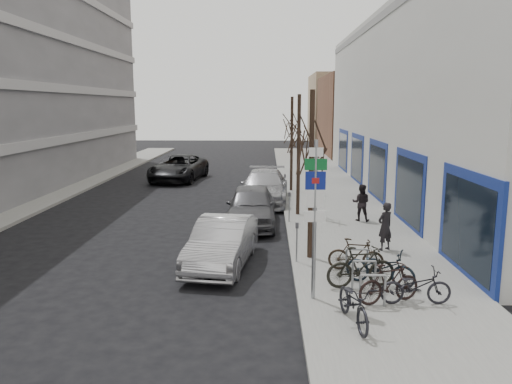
{
  "coord_description": "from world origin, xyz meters",
  "views": [
    {
      "loc": [
        1.22,
        -12.14,
        5.02
      ],
      "look_at": [
        0.82,
        5.19,
        2.0
      ],
      "focal_mm": 35.0,
      "sensor_mm": 36.0,
      "label": 1
    }
  ],
  "objects_px": {
    "pedestrian_near": "(385,226)",
    "meter_back": "(285,184)",
    "bike_mid_inner": "(361,267)",
    "parked_car_front": "(222,243)",
    "parked_car_back": "(264,187)",
    "meter_mid": "(289,204)",
    "lane_car": "(179,168)",
    "bike_rack": "(364,272)",
    "bike_far_curb": "(416,283)",
    "pedestrian_far": "(361,202)",
    "tree_near": "(312,135)",
    "tree_mid": "(299,126)",
    "bike_near_left": "(354,299)",
    "bike_far_inner": "(356,254)",
    "parked_car_mid": "(251,206)",
    "tree_far": "(292,122)",
    "bike_mid_curb": "(380,264)",
    "highway_sign_pole": "(315,210)",
    "meter_front": "(297,238)",
    "bike_near_right": "(389,283)"
  },
  "relations": [
    {
      "from": "tree_far",
      "to": "pedestrian_far",
      "type": "height_order",
      "value": "tree_far"
    },
    {
      "from": "bike_mid_curb",
      "to": "bike_far_curb",
      "type": "distance_m",
      "value": 1.45
    },
    {
      "from": "parked_car_mid",
      "to": "pedestrian_near",
      "type": "relative_size",
      "value": 3.02
    },
    {
      "from": "tree_far",
      "to": "bike_mid_curb",
      "type": "relative_size",
      "value": 2.87
    },
    {
      "from": "bike_mid_inner",
      "to": "bike_far_curb",
      "type": "bearing_deg",
      "value": -143.95
    },
    {
      "from": "bike_rack",
      "to": "parked_car_front",
      "type": "height_order",
      "value": "parked_car_front"
    },
    {
      "from": "bike_mid_inner",
      "to": "parked_car_back",
      "type": "relative_size",
      "value": 0.33
    },
    {
      "from": "meter_back",
      "to": "parked_car_back",
      "type": "distance_m",
      "value": 1.29
    },
    {
      "from": "bike_rack",
      "to": "meter_back",
      "type": "xyz_separation_m",
      "value": [
        -1.65,
        13.4,
        0.26
      ]
    },
    {
      "from": "meter_mid",
      "to": "meter_back",
      "type": "relative_size",
      "value": 1.0
    },
    {
      "from": "bike_far_inner",
      "to": "parked_car_back",
      "type": "xyz_separation_m",
      "value": [
        -2.8,
        11.14,
        0.19
      ]
    },
    {
      "from": "bike_far_curb",
      "to": "pedestrian_near",
      "type": "xyz_separation_m",
      "value": [
        0.32,
        4.7,
        0.29
      ]
    },
    {
      "from": "tree_mid",
      "to": "bike_mid_inner",
      "type": "height_order",
      "value": "tree_mid"
    },
    {
      "from": "parked_car_back",
      "to": "bike_near_right",
      "type": "bearing_deg",
      "value": -73.8
    },
    {
      "from": "meter_front",
      "to": "lane_car",
      "type": "bearing_deg",
      "value": 110.89
    },
    {
      "from": "bike_rack",
      "to": "bike_far_inner",
      "type": "xyz_separation_m",
      "value": [
        0.06,
        1.59,
        -0.01
      ]
    },
    {
      "from": "bike_rack",
      "to": "tree_mid",
      "type": "height_order",
      "value": "tree_mid"
    },
    {
      "from": "parked_car_front",
      "to": "pedestrian_far",
      "type": "bearing_deg",
      "value": 54.28
    },
    {
      "from": "tree_far",
      "to": "parked_car_mid",
      "type": "xyz_separation_m",
      "value": [
        -2.05,
        -8.12,
        -3.25
      ]
    },
    {
      "from": "bike_mid_inner",
      "to": "bike_rack",
      "type": "bearing_deg",
      "value": -176.68
    },
    {
      "from": "meter_back",
      "to": "parked_car_front",
      "type": "distance_m",
      "value": 11.25
    },
    {
      "from": "bike_mid_inner",
      "to": "lane_car",
      "type": "relative_size",
      "value": 0.31
    },
    {
      "from": "tree_mid",
      "to": "pedestrian_far",
      "type": "xyz_separation_m",
      "value": [
        2.61,
        -1.24,
        -3.16
      ]
    },
    {
      "from": "tree_far",
      "to": "bike_mid_curb",
      "type": "xyz_separation_m",
      "value": [
        1.72,
        -15.49,
        -3.37
      ]
    },
    {
      "from": "highway_sign_pole",
      "to": "bike_far_inner",
      "type": "relative_size",
      "value": 2.53
    },
    {
      "from": "bike_near_right",
      "to": "lane_car",
      "type": "height_order",
      "value": "lane_car"
    },
    {
      "from": "meter_back",
      "to": "parked_car_front",
      "type": "height_order",
      "value": "parked_car_front"
    },
    {
      "from": "meter_back",
      "to": "highway_sign_pole",
      "type": "bearing_deg",
      "value": -88.98
    },
    {
      "from": "bike_far_inner",
      "to": "parked_car_back",
      "type": "relative_size",
      "value": 0.29
    },
    {
      "from": "meter_mid",
      "to": "parked_car_mid",
      "type": "relative_size",
      "value": 0.25
    },
    {
      "from": "meter_back",
      "to": "pedestrian_far",
      "type": "distance_m",
      "value": 6.07
    },
    {
      "from": "tree_near",
      "to": "meter_mid",
      "type": "distance_m",
      "value": 5.95
    },
    {
      "from": "parked_car_mid",
      "to": "pedestrian_near",
      "type": "height_order",
      "value": "pedestrian_near"
    },
    {
      "from": "bike_mid_inner",
      "to": "parked_car_front",
      "type": "height_order",
      "value": "parked_car_front"
    },
    {
      "from": "highway_sign_pole",
      "to": "bike_near_left",
      "type": "xyz_separation_m",
      "value": [
        0.77,
        -1.51,
        -1.72
      ]
    },
    {
      "from": "meter_front",
      "to": "bike_mid_inner",
      "type": "bearing_deg",
      "value": -53.83
    },
    {
      "from": "bike_near_left",
      "to": "bike_far_inner",
      "type": "distance_m",
      "value": 3.77
    },
    {
      "from": "tree_far",
      "to": "meter_back",
      "type": "relative_size",
      "value": 4.33
    },
    {
      "from": "bike_rack",
      "to": "pedestrian_near",
      "type": "bearing_deg",
      "value": 69.49
    },
    {
      "from": "parked_car_back",
      "to": "tree_far",
      "type": "bearing_deg",
      "value": 67.08
    },
    {
      "from": "highway_sign_pole",
      "to": "parked_car_back",
      "type": "height_order",
      "value": "highway_sign_pole"
    },
    {
      "from": "tree_near",
      "to": "bike_mid_curb",
      "type": "xyz_separation_m",
      "value": [
        1.72,
        -2.49,
        -3.37
      ]
    },
    {
      "from": "pedestrian_near",
      "to": "pedestrian_far",
      "type": "bearing_deg",
      "value": -122.46
    },
    {
      "from": "meter_mid",
      "to": "bike_mid_curb",
      "type": "bearing_deg",
      "value": -73.84
    },
    {
      "from": "highway_sign_pole",
      "to": "bike_rack",
      "type": "height_order",
      "value": "highway_sign_pole"
    },
    {
      "from": "bike_far_curb",
      "to": "parked_car_mid",
      "type": "height_order",
      "value": "parked_car_mid"
    },
    {
      "from": "meter_mid",
      "to": "lane_car",
      "type": "xyz_separation_m",
      "value": [
        -6.92,
        12.64,
        -0.06
      ]
    },
    {
      "from": "bike_mid_inner",
      "to": "parked_car_front",
      "type": "xyz_separation_m",
      "value": [
        -3.95,
        2.19,
        0.02
      ]
    },
    {
      "from": "pedestrian_near",
      "to": "meter_back",
      "type": "bearing_deg",
      "value": -104.81
    },
    {
      "from": "tree_near",
      "to": "pedestrian_far",
      "type": "bearing_deg",
      "value": 63.59
    }
  ]
}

